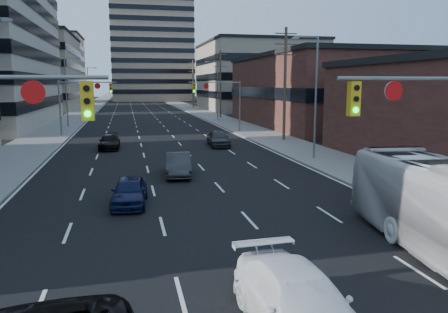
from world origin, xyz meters
TOP-DOWN VIEW (x-y plane):
  - road_surface at (0.00, 130.00)m, footprint 18.00×300.00m
  - sidewalk_left at (-11.50, 130.00)m, footprint 5.00×300.00m
  - sidewalk_right at (11.50, 130.00)m, footprint 5.00×300.00m
  - office_left_far at (-24.00, 100.00)m, footprint 20.00×30.00m
  - storefront_right_mid at (24.00, 50.00)m, footprint 20.00×30.00m
  - office_right_far at (25.00, 88.00)m, footprint 22.00×28.00m
  - apartment_tower at (6.00, 150.00)m, footprint 26.00×26.00m
  - bg_block_left at (-28.00, 140.00)m, footprint 24.00×24.00m
  - bg_block_right at (32.00, 130.00)m, footprint 22.00×22.00m
  - signal_near_right at (7.45, 8.00)m, footprint 6.59×0.33m
  - signal_far_left at (-7.68, 45.00)m, footprint 6.09×0.33m
  - signal_far_right at (7.68, 45.00)m, footprint 6.09×0.33m
  - utility_pole_block at (12.20, 36.00)m, footprint 2.20×0.28m
  - utility_pole_midblock at (12.20, 66.00)m, footprint 2.20×0.28m
  - utility_pole_distant at (12.20, 96.00)m, footprint 2.20×0.28m
  - streetlight_left_mid at (-10.34, 55.00)m, footprint 2.03×0.22m
  - streetlight_left_far at (-10.34, 90.00)m, footprint 2.03×0.22m
  - streetlight_right_near at (10.34, 25.00)m, footprint 2.03×0.22m
  - streetlight_right_far at (10.34, 60.00)m, footprint 2.03×0.22m
  - white_van at (0.60, 3.68)m, footprint 2.27×5.09m
  - sedan_blue at (-3.03, 15.50)m, footprint 1.90×3.99m
  - sedan_grey_center at (-0.02, 21.64)m, footprint 1.90×4.41m
  - sedan_black_far at (-4.57, 34.10)m, footprint 1.82×4.32m
  - sedan_grey_right at (5.03, 33.64)m, footprint 1.89×4.38m

SIDE VIEW (x-z plane):
  - road_surface at x=0.00m, z-range 0.00..0.02m
  - sidewalk_left at x=-11.50m, z-range 0.00..0.15m
  - sidewalk_right at x=11.50m, z-range 0.00..0.15m
  - sedan_black_far at x=-4.57m, z-range 0.00..1.24m
  - sedan_blue at x=-3.03m, z-range 0.00..1.32m
  - sedan_grey_center at x=-0.02m, z-range 0.00..1.41m
  - white_van at x=0.60m, z-range 0.00..1.45m
  - sedan_grey_right at x=5.03m, z-range 0.00..1.47m
  - signal_far_left at x=-7.68m, z-range 1.30..7.30m
  - signal_far_right at x=7.68m, z-range 1.30..7.30m
  - signal_near_right at x=7.45m, z-range 1.33..7.33m
  - storefront_right_mid at x=24.00m, z-range 0.00..9.00m
  - streetlight_left_mid at x=-10.34m, z-range 0.55..9.55m
  - streetlight_left_far at x=-10.34m, z-range 0.55..9.55m
  - streetlight_right_near at x=10.34m, z-range 0.55..9.55m
  - streetlight_right_far at x=10.34m, z-range 0.55..9.55m
  - utility_pole_block at x=12.20m, z-range 0.28..11.28m
  - utility_pole_midblock at x=12.20m, z-range 0.28..11.28m
  - utility_pole_distant at x=12.20m, z-range 0.28..11.28m
  - bg_block_right at x=32.00m, z-range 0.00..12.00m
  - office_right_far at x=25.00m, z-range 0.00..14.00m
  - office_left_far at x=-24.00m, z-range 0.00..16.00m
  - bg_block_left at x=-28.00m, z-range 0.00..20.00m
  - apartment_tower at x=6.00m, z-range 0.00..58.00m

